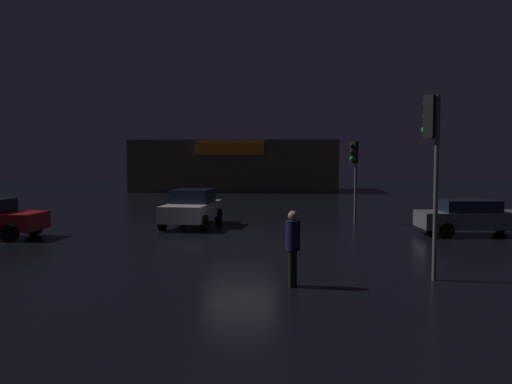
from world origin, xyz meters
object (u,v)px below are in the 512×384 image
(car_near, at_px, (473,217))
(pedestrian, at_px, (293,242))
(traffic_signal_opposite, at_px, (354,162))
(car_crossing, at_px, (192,207))
(store_building, at_px, (237,166))
(traffic_signal_main, at_px, (432,139))

(car_near, height_order, pedestrian, pedestrian)
(traffic_signal_opposite, height_order, pedestrian, traffic_signal_opposite)
(car_near, distance_m, car_crossing, 11.57)
(traffic_signal_opposite, bearing_deg, car_crossing, -168.84)
(store_building, bearing_deg, car_crossing, -87.33)
(car_crossing, bearing_deg, store_building, 92.67)
(traffic_signal_main, height_order, car_near, traffic_signal_main)
(traffic_signal_main, xyz_separation_m, car_crossing, (-7.86, 9.36, -2.60))
(traffic_signal_opposite, distance_m, pedestrian, 12.21)
(traffic_signal_opposite, height_order, car_near, traffic_signal_opposite)
(traffic_signal_main, bearing_deg, pedestrian, -163.38)
(car_near, bearing_deg, store_building, 113.94)
(traffic_signal_opposite, distance_m, car_near, 5.72)
(traffic_signal_opposite, xyz_separation_m, car_near, (4.23, -3.22, -2.10))
(store_building, height_order, pedestrian, store_building)
(car_crossing, relative_size, pedestrian, 2.43)
(store_building, bearing_deg, traffic_signal_main, -75.85)
(car_near, bearing_deg, pedestrian, -128.90)
(store_building, height_order, car_near, store_building)
(traffic_signal_opposite, bearing_deg, pedestrian, -102.81)
(pedestrian, bearing_deg, traffic_signal_opposite, 77.19)
(traffic_signal_opposite, xyz_separation_m, car_crossing, (-7.20, -1.42, -2.00))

